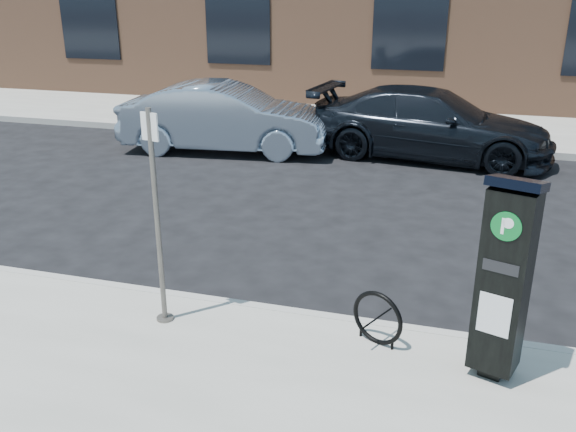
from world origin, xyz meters
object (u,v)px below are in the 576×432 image
at_px(parking_kiosk, 504,278).
at_px(bike_rack, 377,318).
at_px(sign_pole, 157,221).
at_px(car_dark, 430,124).
at_px(car_silver, 225,118).

xyz_separation_m(parking_kiosk, bike_rack, (-1.08, 0.22, -0.70)).
height_order(sign_pole, car_dark, sign_pole).
distance_m(parking_kiosk, car_silver, 9.18).
distance_m(parking_kiosk, sign_pole, 3.30).
height_order(parking_kiosk, car_silver, parking_kiosk).
bearing_deg(parking_kiosk, car_silver, 145.20).
bearing_deg(sign_pole, car_silver, 121.18).
bearing_deg(bike_rack, parking_kiosk, 13.09).
bearing_deg(parking_kiosk, car_dark, 116.40).
bearing_deg(car_silver, bike_rack, -154.96).
distance_m(bike_rack, car_dark, 7.81).
bearing_deg(car_dark, car_silver, 105.79).
distance_m(parking_kiosk, bike_rack, 1.31).
bearing_deg(sign_pole, bike_rack, 18.93).
relative_size(sign_pole, car_silver, 0.50).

